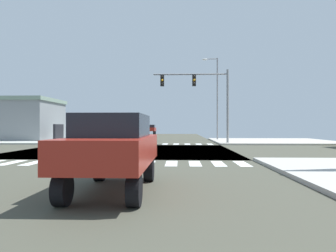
% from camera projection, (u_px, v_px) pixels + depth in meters
% --- Properties ---
extents(ground, '(90.00, 90.00, 0.05)m').
position_uv_depth(ground, '(126.00, 151.00, 20.94)').
color(ground, '#444438').
extents(sidewalk_corner_ne, '(12.00, 12.00, 0.14)m').
position_uv_depth(sidewalk_corner_ne, '(272.00, 141.00, 32.42)').
color(sidewalk_corner_ne, '#B2ADA3').
rests_on(sidewalk_corner_ne, ground).
extents(sidewalk_corner_nw, '(12.00, 12.00, 0.14)m').
position_uv_depth(sidewalk_corner_nw, '(23.00, 141.00, 33.44)').
color(sidewalk_corner_nw, '#ACAFA7').
rests_on(sidewalk_corner_nw, ground).
extents(crosswalk_near, '(13.50, 2.00, 0.01)m').
position_uv_depth(crosswalk_near, '(91.00, 163.00, 13.65)').
color(crosswalk_near, white).
rests_on(crosswalk_near, ground).
extents(crosswalk_far, '(13.50, 2.00, 0.01)m').
position_uv_depth(crosswalk_far, '(137.00, 144.00, 28.24)').
color(crosswalk_far, white).
rests_on(crosswalk_far, ground).
extents(traffic_signal_mast, '(6.70, 0.55, 6.63)m').
position_uv_depth(traffic_signal_mast, '(199.00, 89.00, 28.07)').
color(traffic_signal_mast, gray).
rests_on(traffic_signal_mast, ground).
extents(street_lamp, '(1.78, 0.32, 9.21)m').
position_uv_depth(street_lamp, '(215.00, 92.00, 35.21)').
color(street_lamp, gray).
rests_on(street_lamp, ground).
extents(sedan_nearside_1, '(1.80, 4.30, 1.88)m').
position_uv_depth(sedan_nearside_1, '(134.00, 129.00, 59.12)').
color(sedan_nearside_1, black).
rests_on(sedan_nearside_1, ground).
extents(sedan_crossing_2, '(1.80, 4.30, 1.88)m').
position_uv_depth(sedan_crossing_2, '(151.00, 129.00, 59.72)').
color(sedan_crossing_2, black).
rests_on(sedan_crossing_2, ground).
extents(suv_trailing_1, '(1.96, 4.60, 2.34)m').
position_uv_depth(suv_trailing_1, '(126.00, 127.00, 49.72)').
color(suv_trailing_1, black).
rests_on(suv_trailing_1, ground).
extents(sedan_middle_4, '(1.80, 4.30, 1.88)m').
position_uv_depth(sedan_middle_4, '(114.00, 146.00, 7.72)').
color(sedan_middle_4, black).
rests_on(sedan_middle_4, ground).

